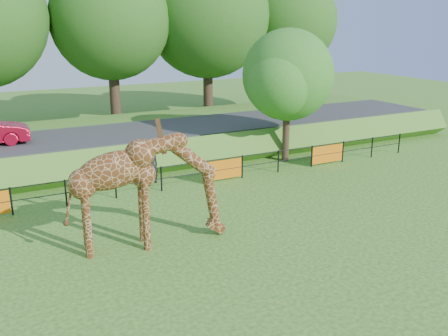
{
  "coord_description": "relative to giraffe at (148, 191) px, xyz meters",
  "views": [
    {
      "loc": [
        -7.04,
        -11.35,
        7.07
      ],
      "look_at": [
        0.88,
        3.85,
        2.0
      ],
      "focal_mm": 40.0,
      "sensor_mm": 36.0,
      "label": 1
    }
  ],
  "objects": [
    {
      "name": "ground",
      "position": [
        2.25,
        -3.1,
        -1.85
      ],
      "size": [
        90.0,
        90.0,
        0.0
      ],
      "primitive_type": "plane",
      "color": "#295B16",
      "rests_on": "ground"
    },
    {
      "name": "giraffe",
      "position": [
        0.0,
        0.0,
        0.0
      ],
      "size": [
        5.27,
        1.65,
        3.71
      ],
      "primitive_type": null,
      "rotation": [
        0.0,
        0.0,
        -0.14
      ],
      "color": "#542A11",
      "rests_on": "ground"
    },
    {
      "name": "perimeter_fence",
      "position": [
        2.25,
        4.9,
        -1.3
      ],
      "size": [
        28.07,
        0.1,
        1.1
      ],
      "primitive_type": null,
      "color": "black",
      "rests_on": "ground"
    },
    {
      "name": "embankment",
      "position": [
        2.25,
        12.4,
        -1.2
      ],
      "size": [
        40.0,
        9.0,
        1.3
      ],
      "primitive_type": "cube",
      "color": "#295B16",
      "rests_on": "ground"
    },
    {
      "name": "road",
      "position": [
        2.25,
        10.9,
        -0.49
      ],
      "size": [
        40.0,
        5.0,
        0.12
      ],
      "primitive_type": "cube",
      "color": "#323235",
      "rests_on": "embankment"
    },
    {
      "name": "visitor",
      "position": [
        2.27,
        6.1,
        -1.05
      ],
      "size": [
        0.63,
        0.45,
        1.61
      ],
      "primitive_type": "imported",
      "rotation": [
        0.0,
        0.0,
        3.26
      ],
      "color": "black",
      "rests_on": "ground"
    },
    {
      "name": "tree_east",
      "position": [
        9.84,
        6.53,
        2.43
      ],
      "size": [
        5.4,
        4.71,
        6.76
      ],
      "color": "black",
      "rests_on": "ground"
    },
    {
      "name": "bg_tree_line",
      "position": [
        4.14,
        18.9,
        5.34
      ],
      "size": [
        37.3,
        8.8,
        11.82
      ],
      "color": "black",
      "rests_on": "ground"
    }
  ]
}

